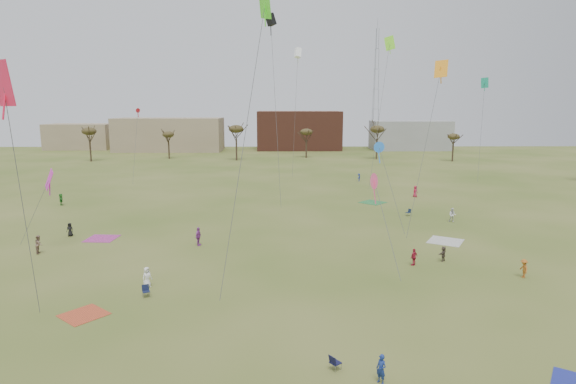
{
  "coord_description": "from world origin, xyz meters",
  "views": [
    {
      "loc": [
        -0.62,
        -32.79,
        13.58
      ],
      "look_at": [
        0.0,
        12.0,
        5.5
      ],
      "focal_mm": 29.76,
      "sensor_mm": 36.0,
      "label": 1
    }
  ],
  "objects_px": {
    "camp_chair_center": "(335,366)",
    "camp_chair_left": "(146,294)",
    "flyer_near_left": "(147,277)",
    "flyer_near_right": "(381,369)",
    "spectator_fore_a": "(414,257)",
    "radio_tower": "(376,88)",
    "camp_chair_right": "(408,214)"
  },
  "relations": [
    {
      "from": "flyer_near_right",
      "to": "radio_tower",
      "type": "relative_size",
      "value": 0.04
    },
    {
      "from": "flyer_near_left",
      "to": "radio_tower",
      "type": "height_order",
      "value": "radio_tower"
    },
    {
      "from": "spectator_fore_a",
      "to": "camp_chair_right",
      "type": "relative_size",
      "value": 1.72
    },
    {
      "from": "flyer_near_left",
      "to": "camp_chair_center",
      "type": "bearing_deg",
      "value": -91.15
    },
    {
      "from": "flyer_near_right",
      "to": "spectator_fore_a",
      "type": "relative_size",
      "value": 1.02
    },
    {
      "from": "camp_chair_left",
      "to": "radio_tower",
      "type": "relative_size",
      "value": 0.02
    },
    {
      "from": "camp_chair_center",
      "to": "camp_chair_left",
      "type": "bearing_deg",
      "value": 14.11
    },
    {
      "from": "spectator_fore_a",
      "to": "flyer_near_left",
      "type": "bearing_deg",
      "value": -27.46
    },
    {
      "from": "camp_chair_left",
      "to": "camp_chair_right",
      "type": "xyz_separation_m",
      "value": [
        25.71,
        25.55,
        0.0
      ]
    },
    {
      "from": "flyer_near_right",
      "to": "camp_chair_center",
      "type": "distance_m",
      "value": 2.51
    },
    {
      "from": "flyer_near_right",
      "to": "camp_chair_left",
      "type": "relative_size",
      "value": 1.75
    },
    {
      "from": "flyer_near_right",
      "to": "radio_tower",
      "type": "distance_m",
      "value": 139.83
    },
    {
      "from": "flyer_near_right",
      "to": "camp_chair_left",
      "type": "xyz_separation_m",
      "value": [
        -14.71,
        11.1,
        -0.5
      ]
    },
    {
      "from": "camp_chair_center",
      "to": "spectator_fore_a",
      "type": "bearing_deg",
      "value": -65.34
    },
    {
      "from": "flyer_near_right",
      "to": "camp_chair_right",
      "type": "height_order",
      "value": "flyer_near_right"
    },
    {
      "from": "flyer_near_right",
      "to": "camp_chair_left",
      "type": "height_order",
      "value": "flyer_near_right"
    },
    {
      "from": "flyer_near_right",
      "to": "camp_chair_right",
      "type": "bearing_deg",
      "value": 124.93
    },
    {
      "from": "camp_chair_left",
      "to": "radio_tower",
      "type": "height_order",
      "value": "radio_tower"
    },
    {
      "from": "camp_chair_left",
      "to": "camp_chair_center",
      "type": "xyz_separation_m",
      "value": [
        12.57,
        -9.88,
        0.0
      ]
    },
    {
      "from": "camp_chair_right",
      "to": "flyer_near_left",
      "type": "bearing_deg",
      "value": -74.13
    },
    {
      "from": "camp_chair_left",
      "to": "spectator_fore_a",
      "type": "bearing_deg",
      "value": -6.69
    },
    {
      "from": "flyer_near_left",
      "to": "camp_chair_center",
      "type": "relative_size",
      "value": 1.81
    },
    {
      "from": "flyer_near_right",
      "to": "spectator_fore_a",
      "type": "xyz_separation_m",
      "value": [
        6.52,
        17.76,
        -0.01
      ]
    },
    {
      "from": "flyer_near_left",
      "to": "radio_tower",
      "type": "xyz_separation_m",
      "value": [
        40.86,
        123.18,
        18.42
      ]
    },
    {
      "from": "flyer_near_left",
      "to": "camp_chair_right",
      "type": "height_order",
      "value": "flyer_near_left"
    },
    {
      "from": "camp_chair_center",
      "to": "flyer_near_left",
      "type": "bearing_deg",
      "value": 10.06
    },
    {
      "from": "flyer_near_left",
      "to": "flyer_near_right",
      "type": "height_order",
      "value": "flyer_near_left"
    },
    {
      "from": "spectator_fore_a",
      "to": "camp_chair_center",
      "type": "relative_size",
      "value": 1.72
    },
    {
      "from": "flyer_near_left",
      "to": "spectator_fore_a",
      "type": "xyz_separation_m",
      "value": [
        21.67,
        4.74,
        -0.04
      ]
    },
    {
      "from": "camp_chair_center",
      "to": "radio_tower",
      "type": "distance_m",
      "value": 139.12
    },
    {
      "from": "camp_chair_left",
      "to": "camp_chair_center",
      "type": "height_order",
      "value": "same"
    },
    {
      "from": "camp_chair_right",
      "to": "radio_tower",
      "type": "distance_m",
      "value": 102.41
    }
  ]
}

